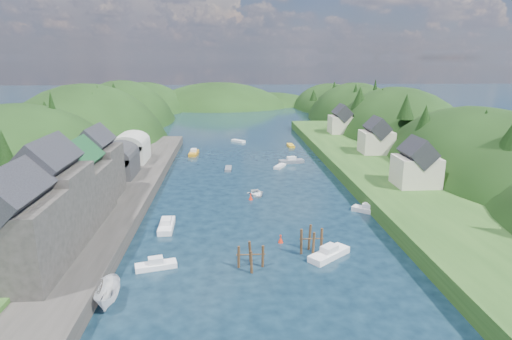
{
  "coord_description": "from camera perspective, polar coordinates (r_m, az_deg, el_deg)",
  "views": [
    {
      "loc": [
        -4.82,
        -46.53,
        23.63
      ],
      "look_at": [
        0.0,
        28.0,
        4.0
      ],
      "focal_mm": 30.0,
      "sensor_mm": 36.0,
      "label": 1
    }
  ],
  "objects": [
    {
      "name": "channel_buoy_near",
      "position": [
        57.16,
        3.3,
        -9.19
      ],
      "size": [
        0.7,
        0.7,
        1.1
      ],
      "color": "red",
      "rests_on": "ground"
    },
    {
      "name": "quayside_buildings",
      "position": [
        59.35,
        -24.47,
        -2.82
      ],
      "size": [
        8.0,
        35.84,
        12.9
      ],
      "color": "#2D2B28",
      "rests_on": "quay_left"
    },
    {
      "name": "hillside_right",
      "position": [
        134.96,
        18.07,
        0.69
      ],
      "size": [
        36.0,
        245.56,
        48.0
      ],
      "color": "black",
      "rests_on": "ground"
    },
    {
      "name": "far_hills",
      "position": [
        223.29,
        -2.12,
        5.85
      ],
      "size": [
        103.0,
        68.0,
        44.0
      ],
      "color": "black",
      "rests_on": "ground"
    },
    {
      "name": "quay_left",
      "position": [
        72.84,
        -18.82,
        -4.19
      ],
      "size": [
        12.0,
        110.0,
        2.0
      ],
      "primitive_type": "cube",
      "color": "#2D2B28",
      "rests_on": "ground"
    },
    {
      "name": "right_bank_cottages",
      "position": [
        101.94,
        15.18,
        4.16
      ],
      "size": [
        9.0,
        59.24,
        8.41
      ],
      "color": "beige",
      "rests_on": "terrace_right"
    },
    {
      "name": "hill_trees",
      "position": [
        111.44,
        -0.96,
        8.26
      ],
      "size": [
        91.25,
        148.97,
        12.28
      ],
      "color": "black",
      "rests_on": "ground"
    },
    {
      "name": "ground",
      "position": [
        99.5,
        -0.82,
        0.99
      ],
      "size": [
        600.0,
        600.0,
        0.0
      ],
      "primitive_type": "plane",
      "color": "black",
      "rests_on": "ground"
    },
    {
      "name": "piling_cluster_far",
      "position": [
        54.08,
        7.39,
        -9.67
      ],
      "size": [
        3.01,
        2.83,
        3.96
      ],
      "color": "#382314",
      "rests_on": "ground"
    },
    {
      "name": "terrace_right",
      "position": [
        94.23,
        14.86,
        0.45
      ],
      "size": [
        16.0,
        120.0,
        2.4
      ],
      "primitive_type": "cube",
      "color": "#234719",
      "rests_on": "ground"
    },
    {
      "name": "terrace_left_grass",
      "position": [
        74.91,
        -24.02,
        -3.98
      ],
      "size": [
        12.0,
        110.0,
        2.5
      ],
      "primitive_type": "cube",
      "color": "#234719",
      "rests_on": "ground"
    },
    {
      "name": "piling_cluster_near",
      "position": [
        50.64,
        -0.71,
        -11.74
      ],
      "size": [
        3.36,
        3.12,
        3.25
      ],
      "color": "#382314",
      "rests_on": "ground"
    },
    {
      "name": "moored_boats",
      "position": [
        72.02,
        -3.07,
        -3.99
      ],
      "size": [
        37.76,
        88.23,
        2.17
      ],
      "color": "white",
      "rests_on": "ground"
    },
    {
      "name": "hillside_left",
      "position": [
        131.86,
        -21.32,
        -0.2
      ],
      "size": [
        44.0,
        245.56,
        52.0
      ],
      "color": "black",
      "rests_on": "ground"
    },
    {
      "name": "channel_buoy_far",
      "position": [
        73.55,
        -0.7,
        -3.62
      ],
      "size": [
        0.7,
        0.7,
        1.1
      ],
      "color": "red",
      "rests_on": "ground"
    },
    {
      "name": "boat_sheds",
      "position": [
        90.0,
        -17.24,
        2.29
      ],
      "size": [
        7.0,
        21.0,
        7.5
      ],
      "color": "#2D2D30",
      "rests_on": "quay_left"
    }
  ]
}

